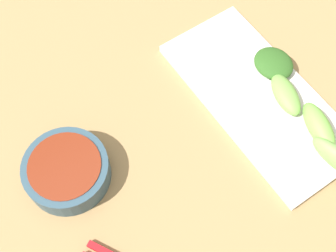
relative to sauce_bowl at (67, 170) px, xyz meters
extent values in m
cube|color=#9C7A4D|center=(0.15, -0.02, -0.03)|extent=(2.10, 2.10, 0.02)
cylinder|color=#304B5B|center=(0.00, 0.00, 0.00)|extent=(0.11, 0.11, 0.03)
cylinder|color=maroon|center=(0.00, 0.00, 0.01)|extent=(0.09, 0.09, 0.02)
cube|color=silver|center=(0.27, -0.05, -0.01)|extent=(0.14, 0.29, 0.01)
ellipsoid|color=#75AC4A|center=(0.30, -0.07, 0.00)|extent=(0.05, 0.07, 0.02)
ellipsoid|color=#77BA4A|center=(0.30, -0.13, 0.01)|extent=(0.05, 0.08, 0.03)
ellipsoid|color=#2E5B1F|center=(0.32, -0.02, 0.00)|extent=(0.06, 0.06, 0.02)
camera|label=1|loc=(-0.01, -0.24, 0.52)|focal=48.18mm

